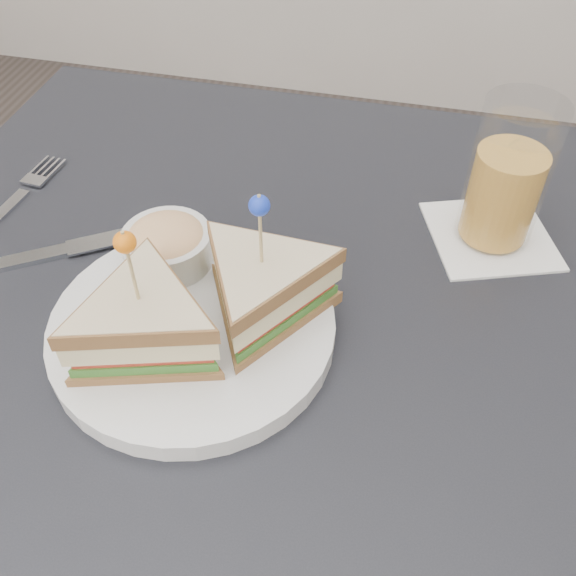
{
  "coord_description": "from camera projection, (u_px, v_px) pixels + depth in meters",
  "views": [
    {
      "loc": [
        0.09,
        -0.34,
        1.17
      ],
      "look_at": [
        0.01,
        0.01,
        0.8
      ],
      "focal_mm": 40.0,
      "sensor_mm": 36.0,
      "label": 1
    }
  ],
  "objects": [
    {
      "name": "table",
      "position": [
        275.0,
        388.0,
        0.6
      ],
      "size": [
        0.8,
        0.8,
        0.75
      ],
      "color": "black",
      "rests_on": "ground"
    },
    {
      "name": "plate_meal",
      "position": [
        198.0,
        304.0,
        0.52
      ],
      "size": [
        0.29,
        0.29,
        0.14
      ],
      "rotation": [
        0.0,
        0.0,
        -0.23
      ],
      "color": "silver",
      "rests_on": "table"
    },
    {
      "name": "cutlery_fork",
      "position": [
        15.0,
        200.0,
        0.67
      ],
      "size": [
        0.04,
        0.18,
        0.01
      ],
      "rotation": [
        0.0,
        0.0,
        -0.1
      ],
      "color": "silver",
      "rests_on": "table"
    },
    {
      "name": "cutlery_knife",
      "position": [
        78.0,
        247.0,
        0.62
      ],
      "size": [
        0.19,
        0.13,
        0.01
      ],
      "rotation": [
        0.0,
        0.0,
        -0.99
      ],
      "color": "#B5BBC0",
      "rests_on": "table"
    },
    {
      "name": "drink_set",
      "position": [
        506.0,
        184.0,
        0.59
      ],
      "size": [
        0.15,
        0.15,
        0.14
      ],
      "rotation": [
        0.0,
        0.0,
        0.35
      ],
      "color": "white",
      "rests_on": "table"
    }
  ]
}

